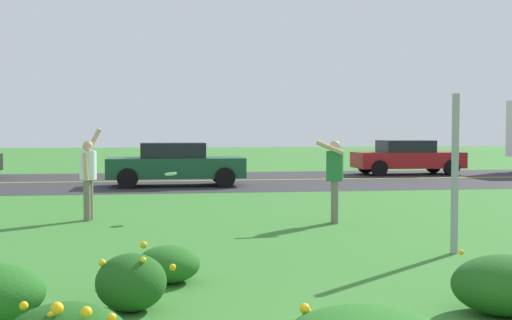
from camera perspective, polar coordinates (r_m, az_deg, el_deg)
name	(u,v)px	position (r m, az deg, el deg)	size (l,w,h in m)	color
ground_plane	(256,218)	(13.40, -0.04, -5.23)	(120.00, 120.00, 0.00)	#387A2D
highway_strip	(216,180)	(23.58, -3.65, -1.85)	(120.00, 9.52, 0.01)	#2D2D30
highway_center_stripe	(216,180)	(23.58, -3.65, -1.83)	(120.00, 0.16, 0.00)	yellow
daylily_clump_front_right	(505,285)	(6.88, 21.46, -10.40)	(1.07, 0.89, 0.59)	#1E5619
daylily_clump_mid_left	(168,264)	(7.82, -7.88, -9.24)	(0.77, 0.78, 0.49)	#23661E
daylily_clump_mid_right	(131,282)	(6.67, -11.15, -10.72)	(0.72, 0.72, 0.58)	#1E5619
sign_post_near_path	(455,174)	(9.86, 17.44, -1.20)	(0.07, 0.10, 2.38)	#93969B
person_thrower_white_shirt	(88,172)	(13.39, -14.84, -1.09)	(0.45, 0.52, 1.90)	silver
person_catcher_green_shirt	(335,174)	(12.66, 7.07, -1.22)	(0.59, 0.53, 1.65)	#287038
frisbee_white	(171,174)	(13.19, -7.68, -1.25)	(0.25, 0.24, 0.11)	white
car_dark_green_center_right	(175,164)	(21.33, -7.25, -0.35)	(4.50, 2.00, 1.45)	#194C2D
car_red_rightmost	(407,157)	(27.56, 13.42, 0.26)	(4.50, 2.00, 1.45)	maroon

